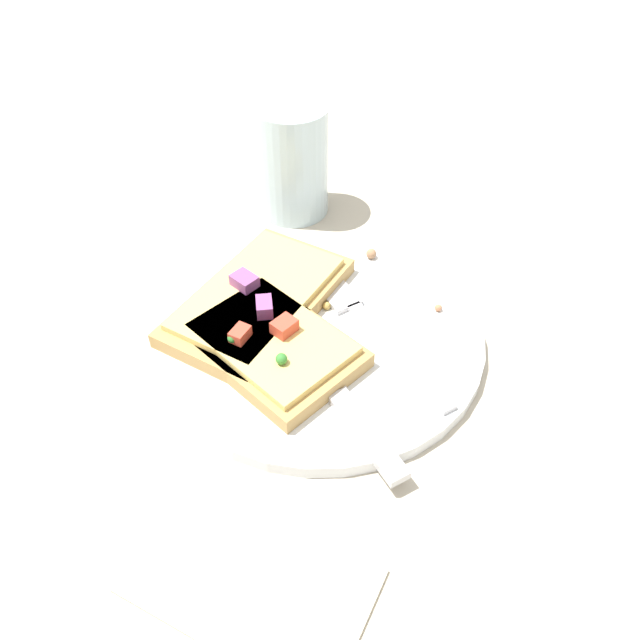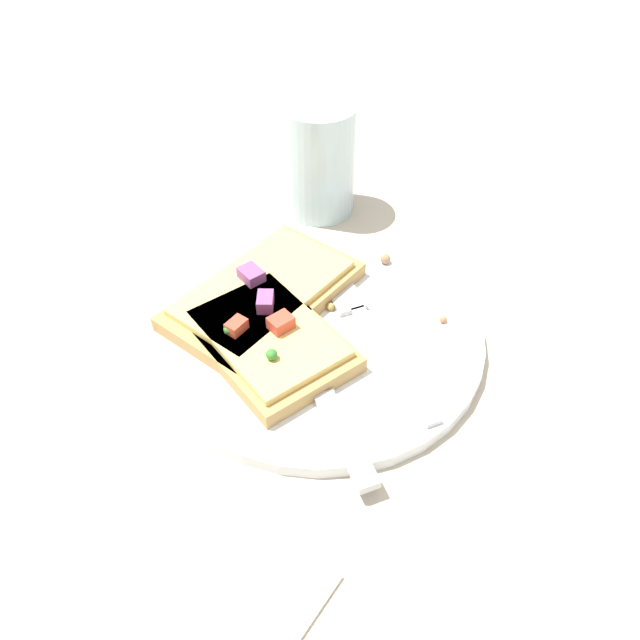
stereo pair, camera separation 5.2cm
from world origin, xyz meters
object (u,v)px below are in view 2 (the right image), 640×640
object	(u,v)px
fork	(361,322)
pizza_slice_corner	(269,339)
knife	(318,386)
pizza_slice_main	(261,296)
plate	(320,334)
napkin	(206,567)
drinking_glass	(319,160)

from	to	relation	value
fork	pizza_slice_corner	distance (m)	0.08
knife	pizza_slice_main	distance (m)	0.11
knife	pizza_slice_main	xyz separation A→B (m)	(0.10, -0.05, 0.01)
plate	napkin	distance (m)	0.22
knife	plate	bearing A→B (deg)	-22.42
fork	drinking_glass	world-z (taller)	drinking_glass
pizza_slice_main	drinking_glass	xyz separation A→B (m)	(0.05, -0.17, 0.04)
pizza_slice_main	pizza_slice_corner	size ratio (longest dim) A/B	1.12
napkin	pizza_slice_corner	bearing A→B (deg)	-64.49
knife	napkin	world-z (taller)	knife
drinking_glass	napkin	size ratio (longest dim) A/B	0.80
fork	pizza_slice_main	size ratio (longest dim) A/B	1.08
knife	pizza_slice_main	size ratio (longest dim) A/B	1.13
plate	napkin	bearing A→B (deg)	105.44
plate	pizza_slice_main	xyz separation A→B (m)	(0.06, 0.00, 0.02)
plate	napkin	size ratio (longest dim) A/B	1.89
drinking_glass	plate	bearing A→B (deg)	124.90
knife	pizza_slice_corner	distance (m)	0.06
pizza_slice_main	drinking_glass	distance (m)	0.18
drinking_glass	napkin	world-z (taller)	drinking_glass
fork	napkin	size ratio (longest dim) A/B	1.31
pizza_slice_corner	drinking_glass	xyz separation A→B (m)	(0.09, -0.21, 0.04)
fork	knife	world-z (taller)	knife
pizza_slice_main	napkin	xyz separation A→B (m)	(-0.12, 0.20, -0.02)
plate	pizza_slice_corner	xyz separation A→B (m)	(0.02, 0.04, 0.02)
pizza_slice_main	napkin	world-z (taller)	pizza_slice_main
fork	pizza_slice_main	distance (m)	0.09
pizza_slice_corner	drinking_glass	world-z (taller)	drinking_glass
knife	napkin	distance (m)	0.15
pizza_slice_corner	pizza_slice_main	bearing A→B (deg)	-26.54
pizza_slice_corner	napkin	bearing A→B (deg)	133.67
drinking_glass	pizza_slice_corner	bearing A→B (deg)	114.26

